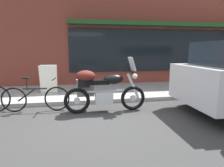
# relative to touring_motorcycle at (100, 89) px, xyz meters

# --- Properties ---
(ground_plane) EXTENTS (80.00, 80.00, 0.00)m
(ground_plane) POSITION_rel_touring_motorcycle_xyz_m (-0.24, -0.35, -0.61)
(ground_plane) COLOR #383838
(touring_motorcycle) EXTENTS (2.10, 0.66, 1.40)m
(touring_motorcycle) POSITION_rel_touring_motorcycle_xyz_m (0.00, 0.00, 0.00)
(touring_motorcycle) COLOR black
(touring_motorcycle) RESTS_ON ground_plane
(parked_bicycle) EXTENTS (1.72, 0.48, 0.91)m
(parked_bicycle) POSITION_rel_touring_motorcycle_xyz_m (-1.65, 0.32, -0.25)
(parked_bicycle) COLOR black
(parked_bicycle) RESTS_ON ground_plane
(sandwich_board_sign) EXTENTS (0.55, 0.42, 0.95)m
(sandwich_board_sign) POSITION_rel_touring_motorcycle_xyz_m (-1.54, 2.01, -0.01)
(sandwich_board_sign) COLOR silver
(sandwich_board_sign) RESTS_ON sidewalk_curb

